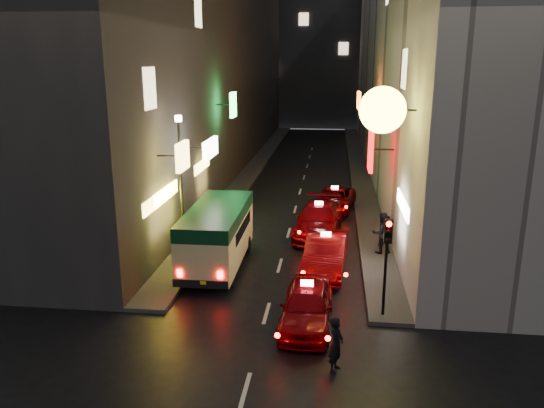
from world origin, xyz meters
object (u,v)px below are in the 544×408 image
at_px(pedestrian_crossing, 336,341).
at_px(traffic_light, 387,245).
at_px(minibus, 217,230).
at_px(lamp_post, 181,179).
at_px(taxi_near, 307,302).

distance_m(pedestrian_crossing, traffic_light, 4.03).
distance_m(minibus, traffic_light, 7.82).
xyz_separation_m(pedestrian_crossing, lamp_post, (-6.59, 7.78, 2.79)).
height_order(minibus, traffic_light, traffic_light).
bearing_deg(minibus, taxi_near, -49.44).
distance_m(taxi_near, pedestrian_crossing, 2.79).
distance_m(taxi_near, lamp_post, 8.17).
height_order(minibus, lamp_post, lamp_post).
xyz_separation_m(taxi_near, traffic_light, (2.57, 0.63, 1.86)).
bearing_deg(lamp_post, traffic_light, -28.91).
height_order(traffic_light, lamp_post, lamp_post).
height_order(pedestrian_crossing, traffic_light, traffic_light).
bearing_deg(taxi_near, traffic_light, 13.77).
relative_size(minibus, pedestrian_crossing, 3.29).
xyz_separation_m(minibus, taxi_near, (4.03, -4.71, -0.85)).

